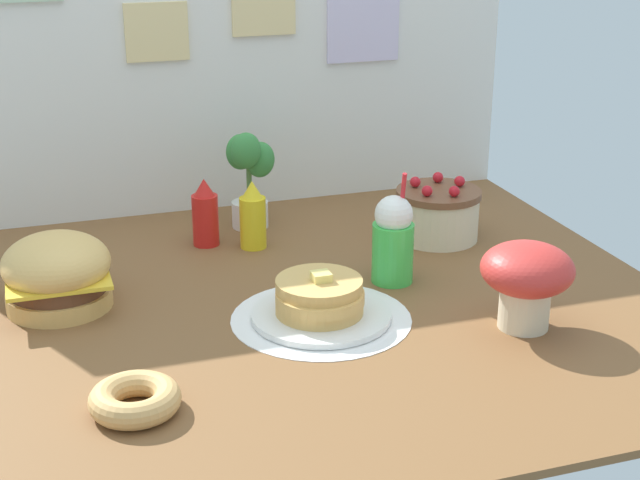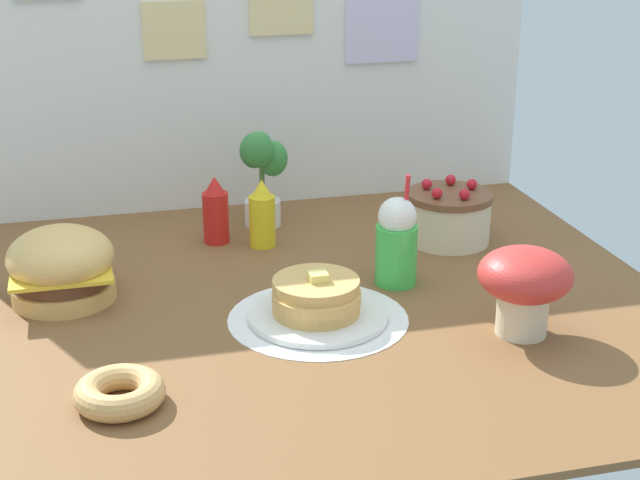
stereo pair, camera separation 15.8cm
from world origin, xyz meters
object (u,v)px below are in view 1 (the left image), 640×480
(mustard_bottle, at_px, (253,217))
(potted_plant, at_px, (249,176))
(pancake_stack, at_px, (320,302))
(ketchup_bottle, at_px, (205,214))
(burger, at_px, (57,273))
(mushroom_stool, at_px, (527,277))
(donut_pink_glaze, at_px, (135,399))
(cream_soda_cup, at_px, (393,240))
(layer_cake, at_px, (438,213))

(mustard_bottle, bearing_deg, potted_plant, 78.47)
(pancake_stack, relative_size, mustard_bottle, 1.70)
(ketchup_bottle, relative_size, potted_plant, 0.66)
(burger, height_order, mushroom_stool, mushroom_stool)
(burger, relative_size, mushroom_stool, 1.21)
(mustard_bottle, relative_size, donut_pink_glaze, 1.08)
(pancake_stack, distance_m, cream_soda_cup, 0.33)
(layer_cake, height_order, potted_plant, potted_plant)
(mustard_bottle, xyz_separation_m, mushroom_stool, (0.50, -0.74, 0.04))
(burger, height_order, cream_soda_cup, cream_soda_cup)
(layer_cake, relative_size, potted_plant, 0.82)
(pancake_stack, distance_m, potted_plant, 0.73)
(layer_cake, xyz_separation_m, potted_plant, (-0.53, 0.28, 0.09))
(donut_pink_glaze, relative_size, potted_plant, 0.61)
(mushroom_stool, bearing_deg, layer_cake, 84.76)
(mustard_bottle, relative_size, cream_soda_cup, 0.67)
(layer_cake, distance_m, donut_pink_glaze, 1.27)
(layer_cake, relative_size, donut_pink_glaze, 1.34)
(burger, distance_m, mustard_bottle, 0.64)
(burger, distance_m, cream_soda_cup, 0.90)
(pancake_stack, xyz_separation_m, layer_cake, (0.53, 0.44, 0.03))
(potted_plant, bearing_deg, ketchup_bottle, -146.31)
(layer_cake, bearing_deg, potted_plant, 151.77)
(layer_cake, distance_m, ketchup_bottle, 0.71)
(donut_pink_glaze, bearing_deg, layer_cake, 35.58)
(ketchup_bottle, height_order, mushroom_stool, mushroom_stool)
(mushroom_stool, bearing_deg, pancake_stack, 157.06)
(layer_cake, bearing_deg, ketchup_bottle, 166.21)
(pancake_stack, distance_m, mushroom_stool, 0.52)
(cream_soda_cup, bearing_deg, ketchup_bottle, 134.65)
(donut_pink_glaze, bearing_deg, pancake_stack, 30.71)
(ketchup_bottle, bearing_deg, layer_cake, -13.79)
(layer_cake, distance_m, potted_plant, 0.60)
(pancake_stack, bearing_deg, cream_soda_cup, 32.54)
(burger, relative_size, mustard_bottle, 1.33)
(pancake_stack, relative_size, cream_soda_cup, 1.13)
(burger, relative_size, ketchup_bottle, 1.33)
(ketchup_bottle, distance_m, potted_plant, 0.22)
(pancake_stack, distance_m, ketchup_bottle, 0.63)
(mustard_bottle, relative_size, potted_plant, 0.66)
(cream_soda_cup, bearing_deg, donut_pink_glaze, -148.65)
(ketchup_bottle, xyz_separation_m, potted_plant, (0.17, 0.11, 0.07))
(burger, height_order, donut_pink_glaze, burger)
(ketchup_bottle, height_order, donut_pink_glaze, ketchup_bottle)
(ketchup_bottle, height_order, mustard_bottle, same)
(mustard_bottle, bearing_deg, ketchup_bottle, 153.30)
(burger, relative_size, potted_plant, 0.87)
(burger, distance_m, layer_cake, 1.16)
(ketchup_bottle, bearing_deg, potted_plant, 33.69)
(layer_cake, distance_m, mushroom_stool, 0.64)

